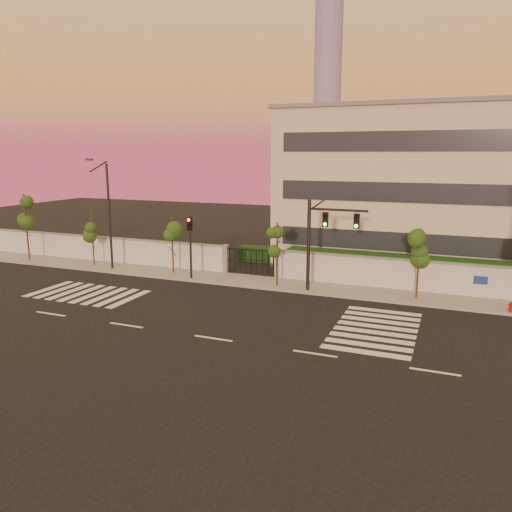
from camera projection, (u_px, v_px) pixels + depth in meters
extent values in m
plane|color=black|center=(213.00, 338.00, 23.80)|extent=(120.00, 120.00, 0.00)
cube|color=gray|center=(284.00, 285.00, 33.33)|extent=(60.00, 3.00, 0.15)
cube|color=silver|center=(88.00, 249.00, 40.89)|extent=(25.00, 0.30, 2.00)
cube|color=slate|center=(87.00, 236.00, 40.68)|extent=(25.00, 0.36, 0.12)
cube|color=slate|center=(226.00, 259.00, 36.31)|extent=(0.35, 0.35, 2.20)
cube|color=slate|center=(277.00, 264.00, 34.85)|extent=(0.35, 0.35, 2.20)
cube|color=black|center=(430.00, 271.00, 33.51)|extent=(20.00, 2.00, 1.80)
cube|color=black|center=(122.00, 248.00, 42.68)|extent=(12.00, 1.80, 1.40)
cube|color=black|center=(275.00, 255.00, 40.23)|extent=(6.00, 1.50, 1.20)
cube|color=beige|center=(440.00, 188.00, 39.31)|extent=(24.00, 12.00, 12.00)
cube|color=#262D38|center=(433.00, 244.00, 34.54)|extent=(22.00, 0.08, 1.40)
cube|color=#262D38|center=(436.00, 194.00, 33.83)|extent=(22.00, 0.08, 1.40)
cube|color=#262D38|center=(440.00, 141.00, 33.13)|extent=(22.00, 0.08, 1.40)
cube|color=slate|center=(446.00, 108.00, 38.08)|extent=(24.40, 12.40, 0.30)
cylinder|color=slate|center=(328.00, 73.00, 290.99)|extent=(16.00, 16.00, 110.00)
cube|color=silver|center=(49.00, 289.00, 32.54)|extent=(0.50, 4.00, 0.02)
cube|color=silver|center=(60.00, 290.00, 32.21)|extent=(0.50, 4.00, 0.02)
cube|color=silver|center=(71.00, 291.00, 31.88)|extent=(0.50, 4.00, 0.02)
cube|color=silver|center=(82.00, 293.00, 31.55)|extent=(0.50, 4.00, 0.02)
cube|color=silver|center=(93.00, 294.00, 31.23)|extent=(0.50, 4.00, 0.02)
cube|color=silver|center=(105.00, 296.00, 30.90)|extent=(0.50, 4.00, 0.02)
cube|color=silver|center=(117.00, 297.00, 30.57)|extent=(0.50, 4.00, 0.02)
cube|color=silver|center=(129.00, 299.00, 30.24)|extent=(0.50, 4.00, 0.02)
cube|color=silver|center=(365.00, 352.00, 22.15)|extent=(4.00, 0.50, 0.02)
cube|color=silver|center=(368.00, 345.00, 22.97)|extent=(4.00, 0.50, 0.02)
cube|color=silver|center=(371.00, 338.00, 23.79)|extent=(4.00, 0.50, 0.02)
cube|color=silver|center=(374.00, 332.00, 24.61)|extent=(4.00, 0.50, 0.02)
cube|color=silver|center=(377.00, 326.00, 25.42)|extent=(4.00, 0.50, 0.02)
cube|color=silver|center=(379.00, 321.00, 26.24)|extent=(4.00, 0.50, 0.02)
cube|color=silver|center=(382.00, 316.00, 27.06)|extent=(4.00, 0.50, 0.02)
cube|color=silver|center=(384.00, 311.00, 27.88)|extent=(4.00, 0.50, 0.02)
cube|color=silver|center=(51.00, 314.00, 27.44)|extent=(2.00, 0.15, 0.01)
cube|color=silver|center=(126.00, 325.00, 25.62)|extent=(2.00, 0.15, 0.01)
cube|color=silver|center=(213.00, 338.00, 23.80)|extent=(2.00, 0.15, 0.01)
cube|color=silver|center=(315.00, 354.00, 21.97)|extent=(2.00, 0.15, 0.01)
cube|color=silver|center=(435.00, 372.00, 20.15)|extent=(2.00, 0.15, 0.01)
cylinder|color=#382314|center=(27.00, 228.00, 40.26)|extent=(0.13, 0.13, 5.52)
sphere|color=#1F4513|center=(25.00, 208.00, 39.93)|extent=(1.22, 1.22, 1.22)
sphere|color=#1F4513|center=(32.00, 218.00, 40.16)|extent=(0.93, 0.93, 0.93)
sphere|color=#1F4513|center=(21.00, 215.00, 40.01)|extent=(0.89, 0.89, 0.89)
cylinder|color=#382314|center=(93.00, 239.00, 38.48)|extent=(0.11, 0.11, 4.35)
sphere|color=#1F4513|center=(92.00, 222.00, 38.22)|extent=(1.00, 1.00, 1.00)
sphere|color=#1F4513|center=(97.00, 231.00, 38.40)|extent=(0.76, 0.76, 0.76)
sphere|color=#1F4513|center=(88.00, 228.00, 38.28)|extent=(0.72, 0.72, 0.72)
cylinder|color=#382314|center=(172.00, 246.00, 36.06)|extent=(0.12, 0.12, 4.26)
sphere|color=#1F4513|center=(172.00, 228.00, 35.80)|extent=(1.09, 1.09, 1.09)
sphere|color=#1F4513|center=(178.00, 237.00, 35.98)|extent=(0.84, 0.84, 0.84)
sphere|color=#1F4513|center=(167.00, 234.00, 35.86)|extent=(0.80, 0.80, 0.80)
cylinder|color=#382314|center=(277.00, 255.00, 32.52)|extent=(0.12, 0.12, 4.30)
sphere|color=#1F4513|center=(277.00, 236.00, 32.26)|extent=(1.09, 1.09, 1.09)
sphere|color=#1F4513|center=(283.00, 245.00, 32.45)|extent=(0.84, 0.84, 0.84)
sphere|color=#1F4513|center=(272.00, 242.00, 32.32)|extent=(0.80, 0.80, 0.80)
cylinder|color=#382314|center=(418.00, 265.00, 29.55)|extent=(0.12, 0.12, 4.37)
sphere|color=#1F4513|center=(420.00, 243.00, 29.28)|extent=(1.13, 1.13, 1.13)
sphere|color=#1F4513|center=(426.00, 254.00, 29.47)|extent=(0.86, 0.86, 0.86)
sphere|color=#1F4513|center=(414.00, 251.00, 29.34)|extent=(0.82, 0.82, 0.82)
cylinder|color=black|center=(308.00, 247.00, 31.20)|extent=(0.23, 0.23, 5.90)
cylinder|color=black|center=(338.00, 210.00, 30.06)|extent=(3.62, 0.32, 0.15)
cube|color=black|center=(325.00, 220.00, 30.42)|extent=(0.33, 0.17, 0.86)
sphere|color=#0CF259|center=(325.00, 224.00, 30.37)|extent=(0.19, 0.19, 0.19)
cube|color=black|center=(357.00, 221.00, 29.72)|extent=(0.33, 0.17, 0.86)
sphere|color=#0CF259|center=(356.00, 226.00, 29.68)|extent=(0.19, 0.19, 0.19)
cylinder|color=black|center=(191.00, 248.00, 34.35)|extent=(0.16, 0.16, 4.58)
cube|color=black|center=(190.00, 224.00, 33.97)|extent=(0.36, 0.18, 0.92)
sphere|color=red|center=(189.00, 220.00, 33.81)|extent=(0.20, 0.20, 0.20)
cylinder|color=black|center=(110.00, 218.00, 37.00)|extent=(0.18, 0.18, 7.96)
cylinder|color=black|center=(98.00, 167.00, 35.43)|extent=(0.10, 1.90, 0.77)
cube|color=#3F3F44|center=(89.00, 160.00, 34.51)|extent=(0.50, 0.25, 0.15)
cylinder|color=#AA0B0B|center=(511.00, 310.00, 27.27)|extent=(0.22, 0.22, 0.50)
cylinder|color=#AA0B0B|center=(511.00, 305.00, 27.21)|extent=(0.28, 0.28, 0.10)
sphere|color=#AA0B0B|center=(511.00, 303.00, 27.19)|extent=(0.18, 0.18, 0.18)
cylinder|color=#AA0B0B|center=(511.00, 309.00, 27.25)|extent=(0.30, 0.18, 0.10)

